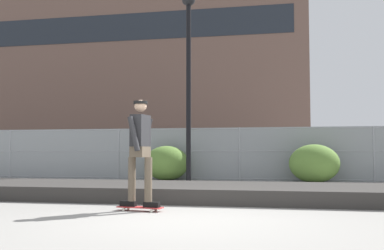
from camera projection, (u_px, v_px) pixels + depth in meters
name	position (u px, v px, depth m)	size (l,w,h in m)	color
ground_plane	(183.00, 220.00, 6.57)	(120.00, 120.00, 0.00)	gray
gravel_berm	(213.00, 192.00, 9.50)	(11.66, 2.55, 0.30)	#33302D
skateboard	(140.00, 208.00, 7.59)	(0.82, 0.32, 0.07)	#B22D2D
skater	(140.00, 145.00, 7.66)	(0.73, 0.61, 1.82)	black
chain_fence	(239.00, 154.00, 15.70)	(26.70, 0.06, 1.85)	gray
street_lamp	(189.00, 64.00, 15.02)	(0.44, 0.44, 6.27)	black
parked_car_near	(196.00, 156.00, 19.16)	(4.50, 2.15, 1.66)	#474C54
parked_car_mid	(329.00, 156.00, 18.19)	(4.41, 1.98, 1.66)	black
library_building	(156.00, 68.00, 48.23)	(30.92, 15.07, 20.00)	brown
shrub_left	(166.00, 163.00, 15.71)	(1.56, 1.28, 1.20)	#567A33
shrub_center	(314.00, 164.00, 14.46)	(1.61, 1.31, 1.24)	#567A33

